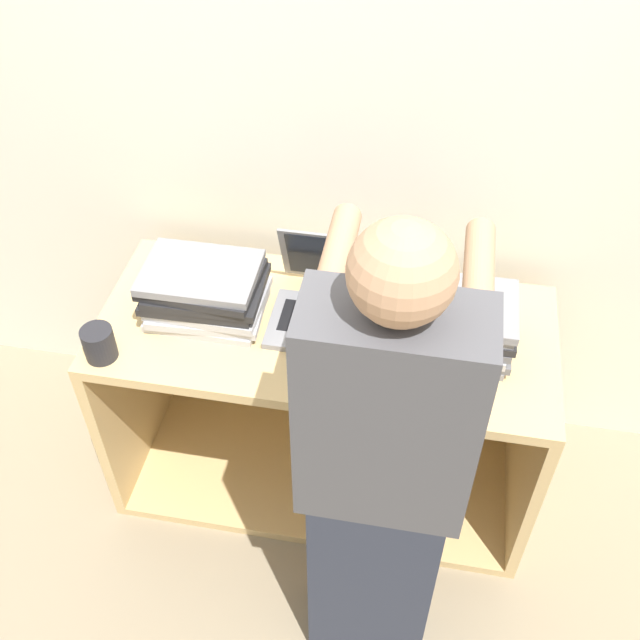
{
  "coord_description": "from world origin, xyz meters",
  "views": [
    {
      "loc": [
        0.27,
        -1.28,
        2.38
      ],
      "look_at": [
        0.0,
        0.22,
        0.89
      ],
      "focal_mm": 42.0,
      "sensor_mm": 36.0,
      "label": 1
    }
  ],
  "objects_px": {
    "person": "(381,482)",
    "mug": "(99,343)",
    "laptop_open": "(329,302)",
    "laptop_stack_left": "(205,292)",
    "laptop_stack_right": "(452,322)"
  },
  "relations": [
    {
      "from": "laptop_stack_right",
      "to": "mug",
      "type": "relative_size",
      "value": 3.49
    },
    {
      "from": "laptop_stack_left",
      "to": "laptop_stack_right",
      "type": "xyz_separation_m",
      "value": [
        0.74,
        -0.0,
        0.0
      ]
    },
    {
      "from": "laptop_open",
      "to": "person",
      "type": "height_order",
      "value": "person"
    },
    {
      "from": "laptop_stack_right",
      "to": "person",
      "type": "bearing_deg",
      "value": -104.35
    },
    {
      "from": "laptop_open",
      "to": "laptop_stack_right",
      "type": "distance_m",
      "value": 0.38
    },
    {
      "from": "laptop_stack_left",
      "to": "person",
      "type": "relative_size",
      "value": 0.23
    },
    {
      "from": "person",
      "to": "mug",
      "type": "relative_size",
      "value": 15.35
    },
    {
      "from": "person",
      "to": "mug",
      "type": "distance_m",
      "value": 0.91
    },
    {
      "from": "laptop_open",
      "to": "laptop_stack_right",
      "type": "height_order",
      "value": "laptop_open"
    },
    {
      "from": "laptop_open",
      "to": "person",
      "type": "bearing_deg",
      "value": -68.61
    },
    {
      "from": "laptop_stack_left",
      "to": "laptop_stack_right",
      "type": "height_order",
      "value": "same"
    },
    {
      "from": "laptop_stack_right",
      "to": "mug",
      "type": "bearing_deg",
      "value": -166.89
    },
    {
      "from": "mug",
      "to": "laptop_open",
      "type": "bearing_deg",
      "value": 24.99
    },
    {
      "from": "laptop_stack_left",
      "to": "mug",
      "type": "bearing_deg",
      "value": -137.51
    },
    {
      "from": "person",
      "to": "mug",
      "type": "height_order",
      "value": "person"
    }
  ]
}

